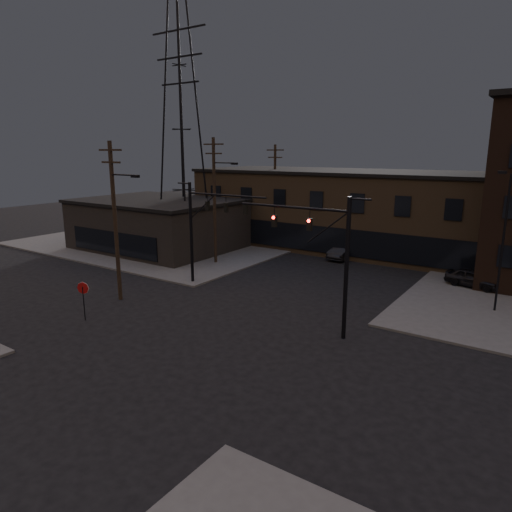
{
  "coord_description": "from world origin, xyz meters",
  "views": [
    {
      "loc": [
        15.94,
        -18.23,
        10.39
      ],
      "look_at": [
        -0.69,
        6.27,
        3.5
      ],
      "focal_mm": 32.0,
      "sensor_mm": 36.0,
      "label": 1
    }
  ],
  "objects_px": {
    "stop_sign": "(83,292)",
    "car_crossing": "(344,251)",
    "parked_car_lot_a": "(473,278)",
    "traffic_signal_near": "(328,251)",
    "traffic_signal_far": "(203,222)"
  },
  "relations": [
    {
      "from": "parked_car_lot_a",
      "to": "car_crossing",
      "type": "xyz_separation_m",
      "value": [
        -12.25,
        3.86,
        -0.06
      ]
    },
    {
      "from": "traffic_signal_far",
      "to": "stop_sign",
      "type": "bearing_deg",
      "value": -97.32
    },
    {
      "from": "stop_sign",
      "to": "car_crossing",
      "type": "distance_m",
      "value": 25.62
    },
    {
      "from": "car_crossing",
      "to": "traffic_signal_far",
      "type": "bearing_deg",
      "value": -107.75
    },
    {
      "from": "traffic_signal_near",
      "to": "car_crossing",
      "type": "xyz_separation_m",
      "value": [
        -6.75,
        18.24,
        -4.16
      ]
    },
    {
      "from": "parked_car_lot_a",
      "to": "stop_sign",
      "type": "bearing_deg",
      "value": 150.85
    },
    {
      "from": "parked_car_lot_a",
      "to": "car_crossing",
      "type": "bearing_deg",
      "value": 85.46
    },
    {
      "from": "parked_car_lot_a",
      "to": "car_crossing",
      "type": "height_order",
      "value": "car_crossing"
    },
    {
      "from": "traffic_signal_far",
      "to": "parked_car_lot_a",
      "type": "relative_size",
      "value": 1.98
    },
    {
      "from": "traffic_signal_near",
      "to": "stop_sign",
      "type": "distance_m",
      "value": 15.17
    },
    {
      "from": "traffic_signal_far",
      "to": "stop_sign",
      "type": "relative_size",
      "value": 3.23
    },
    {
      "from": "parked_car_lot_a",
      "to": "traffic_signal_far",
      "type": "bearing_deg",
      "value": 134.73
    },
    {
      "from": "traffic_signal_far",
      "to": "parked_car_lot_a",
      "type": "height_order",
      "value": "traffic_signal_far"
    },
    {
      "from": "traffic_signal_near",
      "to": "car_crossing",
      "type": "height_order",
      "value": "traffic_signal_near"
    },
    {
      "from": "traffic_signal_near",
      "to": "parked_car_lot_a",
      "type": "xyz_separation_m",
      "value": [
        5.49,
        14.39,
        -4.09
      ]
    }
  ]
}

